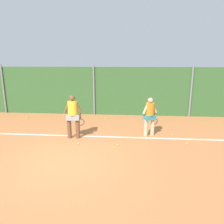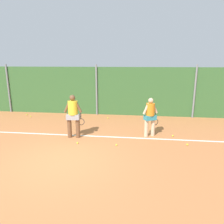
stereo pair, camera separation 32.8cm
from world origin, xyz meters
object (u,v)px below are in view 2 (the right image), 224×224
Objects in this scene: tennis_ball_1 at (27,115)px; tennis_ball_8 at (31,116)px; player_foreground_near at (73,114)px; tennis_ball_3 at (67,115)px; tennis_ball_4 at (187,145)px; tennis_ball_5 at (108,118)px; tennis_ball_2 at (173,136)px; player_midcourt at (150,115)px; tennis_ball_0 at (77,143)px; tennis_ball_6 at (116,145)px.

tennis_ball_8 is at bearing -40.48° from tennis_ball_1.
player_foreground_near is 26.73× the size of tennis_ball_1.
tennis_ball_4 is at bearing -32.08° from tennis_ball_3.
tennis_ball_3 is at bearing 170.26° from tennis_ball_5.
player_foreground_near is at bearing -108.00° from tennis_ball_5.
tennis_ball_3 is 1.00× the size of tennis_ball_5.
tennis_ball_2 is 0.97m from tennis_ball_4.
tennis_ball_1 is 1.00× the size of tennis_ball_4.
tennis_ball_5 is at bearing 104.65° from player_midcourt.
tennis_ball_0 is at bearing -67.73° from player_foreground_near.
tennis_ball_2 is 1.00× the size of tennis_ball_5.
player_foreground_near is 4.20m from tennis_ball_2.
tennis_ball_0 is 1.49m from tennis_ball_6.
tennis_ball_4 is at bearing -57.83° from player_midcourt.
tennis_ball_3 is at bearing 109.12° from player_foreground_near.
tennis_ball_2 is at bearing -37.98° from tennis_ball_5.
tennis_ball_2 is (0.97, 0.05, -0.87)m from player_midcourt.
player_midcourt is 24.47× the size of tennis_ball_2.
tennis_ball_5 is (-3.08, 2.40, 0.00)m from tennis_ball_2.
tennis_ball_4 is at bearing -21.73° from tennis_ball_8.
tennis_ball_2 is at bearing 18.36° from tennis_ball_0.
tennis_ball_8 is (-4.34, -0.17, 0.00)m from tennis_ball_5.
tennis_ball_6 is (1.49, -0.01, 0.00)m from tennis_ball_0.
tennis_ball_2 is at bearing -23.42° from player_midcourt.
player_midcourt is at bearing 148.28° from tennis_ball_4.
tennis_ball_8 is (-5.19, 3.48, 0.00)m from tennis_ball_6.
player_midcourt is at bearing 43.60° from tennis_ball_6.
player_midcourt is at bearing 23.37° from tennis_ball_0.
tennis_ball_3 is 1.00× the size of tennis_ball_8.
tennis_ball_2 is at bearing 3.83° from player_foreground_near.
tennis_ball_3 is at bearing 6.11° from tennis_ball_1.
tennis_ball_4 is 4.78m from tennis_ball_5.
tennis_ball_8 is (-7.42, 2.23, 0.00)m from tennis_ball_2.
player_foreground_near is 4.55m from tennis_ball_4.
tennis_ball_2 is at bearing -18.21° from tennis_ball_1.
player_foreground_near is 1.20m from tennis_ball_0.
tennis_ball_1 is 1.00× the size of tennis_ball_5.
tennis_ball_4 is 2.64m from tennis_ball_6.
tennis_ball_0 is at bearing 179.49° from tennis_ball_6.
player_foreground_near is 2.16m from tennis_ball_6.
player_midcourt reaches higher than tennis_ball_3.
tennis_ball_2 is (7.83, -2.58, 0.00)m from tennis_ball_1.
tennis_ball_5 is 3.75m from tennis_ball_6.
tennis_ball_8 is (-3.70, 3.46, 0.00)m from tennis_ball_0.
tennis_ball_3 and tennis_ball_8 have the same top height.
player_midcourt is 1.95m from tennis_ball_6.
tennis_ball_2 is 2.55m from tennis_ball_6.
tennis_ball_3 and tennis_ball_4 have the same top height.
tennis_ball_0 is 1.00× the size of tennis_ball_1.
player_foreground_near is 26.73× the size of tennis_ball_6.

